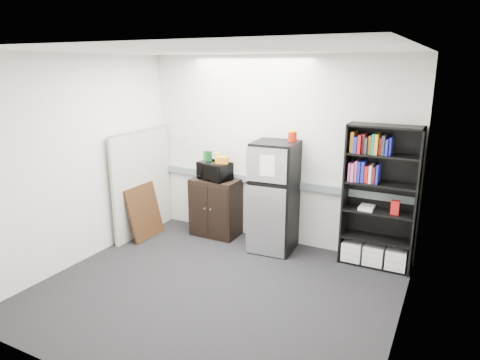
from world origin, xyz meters
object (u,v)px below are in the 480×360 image
at_px(cubicle_partition, 143,182).
at_px(microwave, 214,171).
at_px(cabinet, 216,207).
at_px(bookshelf, 380,199).
at_px(refrigerator, 274,197).

distance_m(cubicle_partition, microwave, 1.14).
bearing_deg(cubicle_partition, cabinet, 21.95).
bearing_deg(bookshelf, cabinet, -178.45).
distance_m(bookshelf, microwave, 2.39).
bearing_deg(cabinet, cubicle_partition, -158.05).
bearing_deg(cabinet, refrigerator, -4.58).
height_order(cubicle_partition, refrigerator, cubicle_partition).
xyz_separation_m(microwave, refrigerator, (1.00, -0.06, -0.25)).
bearing_deg(cabinet, bookshelf, 1.55).
height_order(bookshelf, cubicle_partition, bookshelf).
distance_m(cabinet, microwave, 0.58).
height_order(bookshelf, refrigerator, bookshelf).
height_order(cubicle_partition, cabinet, cubicle_partition).
height_order(cabinet, microwave, microwave).
bearing_deg(refrigerator, bookshelf, 1.77).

